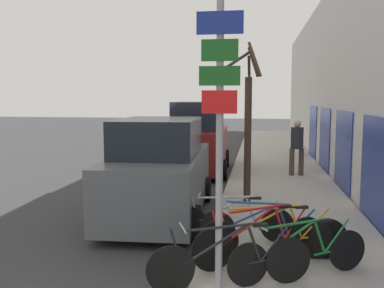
{
  "coord_description": "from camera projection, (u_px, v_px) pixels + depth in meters",
  "views": [
    {
      "loc": [
        1.9,
        -2.73,
        2.71
      ],
      "look_at": [
        0.54,
        5.97,
        1.74
      ],
      "focal_mm": 40.0,
      "sensor_mm": 36.0,
      "label": 1
    }
  ],
  "objects": [
    {
      "name": "street_tree",
      "position": [
        247.0,
        128.0,
        10.22
      ],
      "size": [
        1.12,
        1.38,
        3.84
      ],
      "color": "#3D2D23",
      "rests_on": "sidewalk_curb"
    },
    {
      "name": "sidewalk_curb",
      "position": [
        276.0,
        165.0,
        16.61
      ],
      "size": [
        3.2,
        32.0,
        0.15
      ],
      "color": "#ADA89E",
      "rests_on": "ground"
    },
    {
      "name": "parked_car_0",
      "position": [
        160.0,
        172.0,
        9.66
      ],
      "size": [
        2.27,
        4.75,
        2.23
      ],
      "rotation": [
        0.0,
        0.0,
        0.05
      ],
      "color": "#51565B",
      "rests_on": "ground"
    },
    {
      "name": "bicycle_3",
      "position": [
        274.0,
        236.0,
        6.73
      ],
      "size": [
        2.34,
        0.64,
        0.89
      ],
      "rotation": [
        0.0,
        0.0,
        1.78
      ],
      "color": "black",
      "rests_on": "sidewalk_curb"
    },
    {
      "name": "parked_car_1",
      "position": [
        199.0,
        141.0,
        15.28
      ],
      "size": [
        2.24,
        4.33,
        2.53
      ],
      "rotation": [
        0.0,
        0.0,
        0.04
      ],
      "color": "maroon",
      "rests_on": "ground"
    },
    {
      "name": "building_facade",
      "position": [
        326.0,
        83.0,
        15.92
      ],
      "size": [
        0.23,
        32.0,
        6.5
      ],
      "color": "silver",
      "rests_on": "ground"
    },
    {
      "name": "bicycle_5",
      "position": [
        233.0,
        221.0,
        7.61
      ],
      "size": [
        2.13,
        0.44,
        0.83
      ],
      "rotation": [
        0.0,
        0.0,
        1.63
      ],
      "color": "black",
      "rests_on": "sidewalk_curb"
    },
    {
      "name": "signpost",
      "position": [
        219.0,
        128.0,
        5.51
      ],
      "size": [
        0.59,
        0.11,
        3.77
      ],
      "color": "#939399",
      "rests_on": "sidewalk_curb"
    },
    {
      "name": "bicycle_2",
      "position": [
        261.0,
        239.0,
        6.53
      ],
      "size": [
        2.01,
        1.11,
        0.92
      ],
      "rotation": [
        0.0,
        0.0,
        2.07
      ],
      "color": "black",
      "rests_on": "sidewalk_curb"
    },
    {
      "name": "bicycle_4",
      "position": [
        264.0,
        230.0,
        7.04
      ],
      "size": [
        2.17,
        0.59,
        0.86
      ],
      "rotation": [
        0.0,
        0.0,
        1.36
      ],
      "color": "black",
      "rests_on": "sidewalk_curb"
    },
    {
      "name": "bicycle_1",
      "position": [
        300.0,
        253.0,
        6.03
      ],
      "size": [
        1.99,
        1.09,
        0.84
      ],
      "rotation": [
        0.0,
        0.0,
        2.06
      ],
      "color": "black",
      "rests_on": "sidewalk_curb"
    },
    {
      "name": "bicycle_0",
      "position": [
        231.0,
        261.0,
        5.71
      ],
      "size": [
        2.15,
        0.85,
        0.89
      ],
      "rotation": [
        0.0,
        0.0,
        1.92
      ],
      "color": "black",
      "rests_on": "sidewalk_curb"
    },
    {
      "name": "pedestrian_near",
      "position": [
        297.0,
        144.0,
        13.91
      ],
      "size": [
        0.47,
        0.4,
        1.81
      ],
      "rotation": [
        0.0,
        0.0,
        0.17
      ],
      "color": "#4C3D2D",
      "rests_on": "sidewalk_curb"
    },
    {
      "name": "ground_plane",
      "position": [
        200.0,
        178.0,
        14.27
      ],
      "size": [
        80.0,
        80.0,
        0.0
      ],
      "primitive_type": "plane",
      "color": "#333335"
    }
  ]
}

